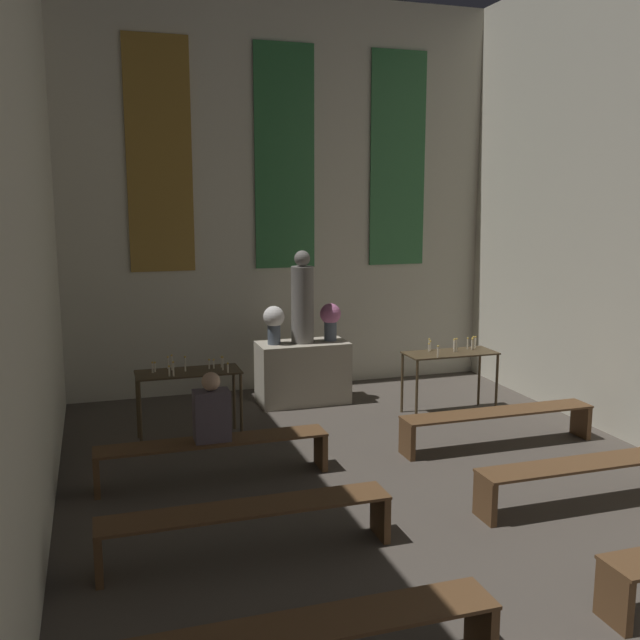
{
  "coord_description": "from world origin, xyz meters",
  "views": [
    {
      "loc": [
        -2.71,
        -0.58,
        2.85
      ],
      "look_at": [
        0.0,
        7.95,
        1.31
      ],
      "focal_mm": 40.0,
      "sensor_mm": 36.0,
      "label": 1
    }
  ],
  "objects_px": {
    "flower_vase_left": "(274,321)",
    "pew_back_left": "(214,450)",
    "altar": "(303,372)",
    "flower_vase_right": "(330,318)",
    "candle_rack_left": "(188,380)",
    "candle_rack_right": "(450,360)",
    "person_seated": "(212,411)",
    "pew_third_right": "(594,471)",
    "pew_back_right": "(498,419)",
    "pew_third_left": "(247,519)",
    "statue": "(302,301)"
  },
  "relations": [
    {
      "from": "flower_vase_right",
      "to": "pew_back_left",
      "type": "distance_m",
      "value": 3.28
    },
    {
      "from": "flower_vase_right",
      "to": "candle_rack_right",
      "type": "xyz_separation_m",
      "value": [
        1.32,
        -1.08,
        -0.46
      ]
    },
    {
      "from": "altar",
      "to": "flower_vase_right",
      "type": "bearing_deg",
      "value": 0.0
    },
    {
      "from": "flower_vase_left",
      "to": "pew_back_right",
      "type": "height_order",
      "value": "flower_vase_left"
    },
    {
      "from": "statue",
      "to": "flower_vase_right",
      "type": "relative_size",
      "value": 2.41
    },
    {
      "from": "flower_vase_right",
      "to": "candle_rack_right",
      "type": "distance_m",
      "value": 1.76
    },
    {
      "from": "candle_rack_left",
      "to": "person_seated",
      "type": "distance_m",
      "value": 1.33
    },
    {
      "from": "pew_third_left",
      "to": "pew_third_right",
      "type": "distance_m",
      "value": 3.3
    },
    {
      "from": "candle_rack_left",
      "to": "pew_back_left",
      "type": "xyz_separation_m",
      "value": [
        0.07,
        -1.33,
        -0.4
      ]
    },
    {
      "from": "flower_vase_left",
      "to": "pew_third_right",
      "type": "relative_size",
      "value": 0.23
    },
    {
      "from": "flower_vase_left",
      "to": "pew_back_left",
      "type": "height_order",
      "value": "flower_vase_left"
    },
    {
      "from": "altar",
      "to": "candle_rack_right",
      "type": "bearing_deg",
      "value": -31.93
    },
    {
      "from": "pew_back_right",
      "to": "person_seated",
      "type": "xyz_separation_m",
      "value": [
        -3.31,
        0.0,
        0.41
      ]
    },
    {
      "from": "candle_rack_left",
      "to": "person_seated",
      "type": "relative_size",
      "value": 1.73
    },
    {
      "from": "candle_rack_left",
      "to": "pew_third_right",
      "type": "distance_m",
      "value": 4.52
    },
    {
      "from": "statue",
      "to": "pew_third_left",
      "type": "xyz_separation_m",
      "value": [
        -1.65,
        -4.07,
        -1.13
      ]
    },
    {
      "from": "flower_vase_right",
      "to": "pew_third_left",
      "type": "relative_size",
      "value": 0.23
    },
    {
      "from": "candle_rack_left",
      "to": "pew_back_left",
      "type": "height_order",
      "value": "candle_rack_left"
    },
    {
      "from": "altar",
      "to": "candle_rack_right",
      "type": "relative_size",
      "value": 1.03
    },
    {
      "from": "flower_vase_right",
      "to": "candle_rack_right",
      "type": "height_order",
      "value": "flower_vase_right"
    },
    {
      "from": "flower_vase_left",
      "to": "flower_vase_right",
      "type": "relative_size",
      "value": 1.0
    },
    {
      "from": "flower_vase_left",
      "to": "pew_third_right",
      "type": "distance_m",
      "value": 4.64
    },
    {
      "from": "statue",
      "to": "pew_back_left",
      "type": "height_order",
      "value": "statue"
    },
    {
      "from": "pew_third_right",
      "to": "person_seated",
      "type": "xyz_separation_m",
      "value": [
        -3.31,
        1.66,
        0.41
      ]
    },
    {
      "from": "statue",
      "to": "candle_rack_right",
      "type": "bearing_deg",
      "value": -31.93
    },
    {
      "from": "pew_back_right",
      "to": "flower_vase_right",
      "type": "bearing_deg",
      "value": 117.29
    },
    {
      "from": "pew_third_right",
      "to": "pew_back_left",
      "type": "xyz_separation_m",
      "value": [
        -3.3,
        1.66,
        0.0
      ]
    },
    {
      "from": "altar",
      "to": "pew_back_left",
      "type": "bearing_deg",
      "value": -124.41
    },
    {
      "from": "candle_rack_left",
      "to": "pew_third_left",
      "type": "xyz_separation_m",
      "value": [
        0.07,
        -2.99,
        -0.4
      ]
    },
    {
      "from": "altar",
      "to": "candle_rack_left",
      "type": "height_order",
      "value": "candle_rack_left"
    },
    {
      "from": "pew_back_left",
      "to": "person_seated",
      "type": "xyz_separation_m",
      "value": [
        -0.01,
        0.0,
        0.41
      ]
    },
    {
      "from": "altar",
      "to": "pew_third_left",
      "type": "xyz_separation_m",
      "value": [
        -1.65,
        -4.07,
        -0.11
      ]
    },
    {
      "from": "candle_rack_right",
      "to": "pew_back_right",
      "type": "xyz_separation_m",
      "value": [
        -0.08,
        -1.33,
        -0.41
      ]
    },
    {
      "from": "pew_back_left",
      "to": "candle_rack_left",
      "type": "bearing_deg",
      "value": 93.01
    },
    {
      "from": "pew_back_left",
      "to": "pew_back_right",
      "type": "bearing_deg",
      "value": 0.0
    },
    {
      "from": "candle_rack_left",
      "to": "pew_third_right",
      "type": "xyz_separation_m",
      "value": [
        3.37,
        -2.99,
        -0.4
      ]
    },
    {
      "from": "candle_rack_left",
      "to": "pew_back_right",
      "type": "xyz_separation_m",
      "value": [
        3.37,
        -1.33,
        -0.4
      ]
    },
    {
      "from": "altar",
      "to": "flower_vase_left",
      "type": "bearing_deg",
      "value": 180.0
    },
    {
      "from": "altar",
      "to": "statue",
      "type": "distance_m",
      "value": 1.02
    },
    {
      "from": "candle_rack_left",
      "to": "candle_rack_right",
      "type": "distance_m",
      "value": 3.45
    },
    {
      "from": "candle_rack_right",
      "to": "person_seated",
      "type": "xyz_separation_m",
      "value": [
        -3.38,
        -1.33,
        0.0
      ]
    },
    {
      "from": "pew_back_right",
      "to": "person_seated",
      "type": "distance_m",
      "value": 3.33
    },
    {
      "from": "candle_rack_left",
      "to": "candle_rack_right",
      "type": "xyz_separation_m",
      "value": [
        3.45,
        0.0,
        0.0
      ]
    },
    {
      "from": "pew_third_right",
      "to": "person_seated",
      "type": "height_order",
      "value": "person_seated"
    },
    {
      "from": "flower_vase_right",
      "to": "pew_third_left",
      "type": "height_order",
      "value": "flower_vase_right"
    },
    {
      "from": "candle_rack_right",
      "to": "person_seated",
      "type": "distance_m",
      "value": 3.64
    },
    {
      "from": "candle_rack_right",
      "to": "pew_third_left",
      "type": "xyz_separation_m",
      "value": [
        -3.38,
        -3.0,
        -0.41
      ]
    },
    {
      "from": "candle_rack_left",
      "to": "pew_third_left",
      "type": "distance_m",
      "value": 3.02
    },
    {
      "from": "statue",
      "to": "pew_third_right",
      "type": "height_order",
      "value": "statue"
    },
    {
      "from": "person_seated",
      "to": "altar",
      "type": "bearing_deg",
      "value": 55.45
    }
  ]
}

